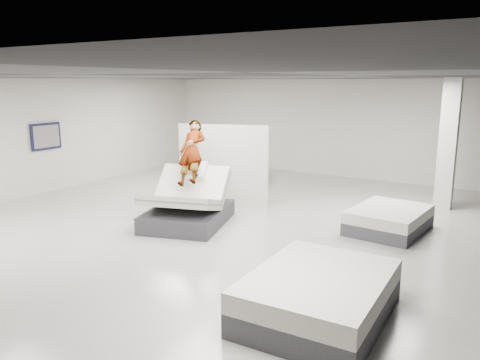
{
  "coord_description": "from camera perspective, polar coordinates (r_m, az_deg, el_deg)",
  "views": [
    {
      "loc": [
        5.57,
        -7.85,
        3.1
      ],
      "look_at": [
        0.37,
        0.68,
        1.0
      ],
      "focal_mm": 35.0,
      "sensor_mm": 36.0,
      "label": 1
    }
  ],
  "objects": [
    {
      "name": "column",
      "position": [
        12.54,
        24.02,
        3.97
      ],
      "size": [
        0.4,
        0.4,
        3.2
      ],
      "primitive_type": "cube",
      "color": "silver",
      "rests_on": "floor"
    },
    {
      "name": "divider_panel",
      "position": [
        11.7,
        -2.06,
        1.71
      ],
      "size": [
        2.2,
        0.81,
        2.07
      ],
      "primitive_type": "cube",
      "rotation": [
        0.0,
        0.0,
        0.32
      ],
      "color": "silver",
      "rests_on": "floor"
    },
    {
      "name": "hero_bed",
      "position": [
        10.38,
        -6.39,
        -3.21
      ],
      "size": [
        2.11,
        2.46,
        1.34
      ],
      "color": "#3C3C41",
      "rests_on": "floor"
    },
    {
      "name": "room",
      "position": [
        9.74,
        -3.92,
        2.98
      ],
      "size": [
        14.0,
        14.04,
        3.2
      ],
      "color": "#BAB7AF",
      "rests_on": "ground"
    },
    {
      "name": "flat_bed_left_far",
      "position": [
        14.95,
        -2.01,
        1.1
      ],
      "size": [
        2.75,
        2.46,
        0.62
      ],
      "color": "#3C3C41",
      "rests_on": "floor"
    },
    {
      "name": "person",
      "position": [
        10.48,
        -5.87,
        1.92
      ],
      "size": [
        1.03,
        1.66,
        1.35
      ],
      "primitive_type": "imported",
      "rotation": [
        0.9,
        0.0,
        0.3
      ],
      "color": "slate",
      "rests_on": "hero_bed"
    },
    {
      "name": "flat_bed_right_near",
      "position": [
        6.5,
        9.56,
        -13.79
      ],
      "size": [
        1.72,
        2.26,
        0.61
      ],
      "color": "#3C3C41",
      "rests_on": "floor"
    },
    {
      "name": "remote",
      "position": [
        10.12,
        -5.37,
        0.45
      ],
      "size": [
        0.09,
        0.15,
        0.08
      ],
      "primitive_type": "cube",
      "rotation": [
        0.35,
        0.0,
        0.3
      ],
      "color": "black",
      "rests_on": "person"
    },
    {
      "name": "flat_bed_right_far",
      "position": [
        10.39,
        17.69,
        -4.64
      ],
      "size": [
        1.53,
        1.94,
        0.5
      ],
      "color": "#3C3C41",
      "rests_on": "floor"
    },
    {
      "name": "wall_poster",
      "position": [
        14.3,
        -22.58,
        4.94
      ],
      "size": [
        0.06,
        0.95,
        0.75
      ],
      "color": "black",
      "rests_on": "wall_left"
    }
  ]
}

